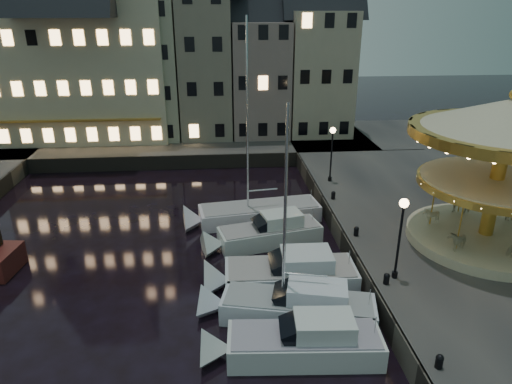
{
  "coord_description": "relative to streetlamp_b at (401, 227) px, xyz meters",
  "views": [
    {
      "loc": [
        -1.17,
        -17.46,
        13.5
      ],
      "look_at": [
        1.0,
        8.0,
        3.2
      ],
      "focal_mm": 32.0,
      "sensor_mm": 36.0,
      "label": 1
    }
  ],
  "objects": [
    {
      "name": "ground",
      "position": [
        -7.2,
        -1.0,
        -4.02
      ],
      "size": [
        160.0,
        160.0,
        0.0
      ],
      "primitive_type": "plane",
      "color": "black",
      "rests_on": "ground"
    },
    {
      "name": "quay_east",
      "position": [
        6.8,
        5.0,
        -3.37
      ],
      "size": [
        16.0,
        56.0,
        1.3
      ],
      "primitive_type": "cube",
      "color": "#474442",
      "rests_on": "ground"
    },
    {
      "name": "quay_north",
      "position": [
        -15.2,
        27.0,
        -3.37
      ],
      "size": [
        44.0,
        12.0,
        1.3
      ],
      "primitive_type": "cube",
      "color": "#474442",
      "rests_on": "ground"
    },
    {
      "name": "quaywall_e",
      "position": [
        -1.2,
        5.0,
        -3.37
      ],
      "size": [
        0.15,
        44.0,
        1.3
      ],
      "primitive_type": "cube",
      "color": "#47423A",
      "rests_on": "ground"
    },
    {
      "name": "quaywall_n",
      "position": [
        -13.2,
        21.0,
        -3.37
      ],
      "size": [
        48.0,
        0.15,
        1.3
      ],
      "primitive_type": "cube",
      "color": "#47423A",
      "rests_on": "ground"
    },
    {
      "name": "streetlamp_b",
      "position": [
        0.0,
        0.0,
        0.0
      ],
      "size": [
        0.44,
        0.44,
        4.17
      ],
      "color": "black",
      "rests_on": "quay_east"
    },
    {
      "name": "streetlamp_c",
      "position": [
        0.0,
        13.5,
        0.0
      ],
      "size": [
        0.44,
        0.44,
        4.17
      ],
      "color": "black",
      "rests_on": "quay_east"
    },
    {
      "name": "bollard_a",
      "position": [
        -0.6,
        -6.0,
        -2.41
      ],
      "size": [
        0.3,
        0.3,
        0.57
      ],
      "color": "black",
      "rests_on": "quay_east"
    },
    {
      "name": "bollard_b",
      "position": [
        -0.6,
        -0.5,
        -2.41
      ],
      "size": [
        0.3,
        0.3,
        0.57
      ],
      "color": "black",
      "rests_on": "quay_east"
    },
    {
      "name": "bollard_c",
      "position": [
        -0.6,
        4.5,
        -2.41
      ],
      "size": [
        0.3,
        0.3,
        0.57
      ],
      "color": "black",
      "rests_on": "quay_east"
    },
    {
      "name": "bollard_d",
      "position": [
        -0.6,
        10.0,
        -2.41
      ],
      "size": [
        0.3,
        0.3,
        0.57
      ],
      "color": "black",
      "rests_on": "quay_east"
    },
    {
      "name": "townhouse_na",
      "position": [
        -26.7,
        29.0,
        3.76
      ],
      "size": [
        5.5,
        8.0,
        12.8
      ],
      "color": "gray",
      "rests_on": "quay_north"
    },
    {
      "name": "townhouse_nb",
      "position": [
        -21.25,
        29.0,
        4.26
      ],
      "size": [
        6.16,
        8.0,
        13.8
      ],
      "color": "tan",
      "rests_on": "quay_north"
    },
    {
      "name": "townhouse_nc",
      "position": [
        -15.2,
        29.0,
        4.76
      ],
      "size": [
        6.82,
        8.0,
        14.8
      ],
      "color": "#A7A589",
      "rests_on": "quay_north"
    },
    {
      "name": "townhouse_nd",
      "position": [
        -9.45,
        29.0,
        5.26
      ],
      "size": [
        5.5,
        8.0,
        15.8
      ],
      "color": "gray",
      "rests_on": "quay_north"
    },
    {
      "name": "townhouse_ne",
      "position": [
        -4.0,
        29.0,
        3.76
      ],
      "size": [
        6.16,
        8.0,
        12.8
      ],
      "color": "gray",
      "rests_on": "quay_north"
    },
    {
      "name": "townhouse_nf",
      "position": [
        2.05,
        29.0,
        4.26
      ],
      "size": [
        6.82,
        8.0,
        13.8
      ],
      "color": "tan",
      "rests_on": "quay_north"
    },
    {
      "name": "hotel_corner",
      "position": [
        -21.2,
        29.0,
        5.76
      ],
      "size": [
        17.6,
        9.0,
        16.8
      ],
      "color": "beige",
      "rests_on": "quay_north"
    },
    {
      "name": "motorboat_b",
      "position": [
        -5.51,
        -3.56,
        -3.38
      ],
      "size": [
        7.45,
        2.55,
        2.15
      ],
      "color": "silver",
      "rests_on": "ground"
    },
    {
      "name": "motorboat_c",
      "position": [
        -5.35,
        -1.05,
        -3.34
      ],
      "size": [
        8.14,
        3.76,
        10.79
      ],
      "color": "silver",
      "rests_on": "ground"
    },
    {
      "name": "motorboat_d",
      "position": [
        -5.27,
        1.69,
        -3.38
      ],
      "size": [
        7.84,
        2.74,
        2.15
      ],
      "color": "silver",
      "rests_on": "ground"
    },
    {
      "name": "motorboat_e",
      "position": [
        -5.8,
        6.31,
        -3.38
      ],
      "size": [
        7.35,
        3.53,
        2.15
      ],
      "color": "silver",
      "rests_on": "ground"
    },
    {
      "name": "motorboat_f",
      "position": [
        -6.3,
        9.6,
        -3.49
      ],
      "size": [
        9.25,
        3.55,
        12.23
      ],
      "color": "silver",
      "rests_on": "ground"
    },
    {
      "name": "carousel",
      "position": [
        6.4,
        3.16,
        2.89
      ],
      "size": [
        9.73,
        9.73,
        8.51
      ],
      "color": "#C5B996",
      "rests_on": "quay_east"
    }
  ]
}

